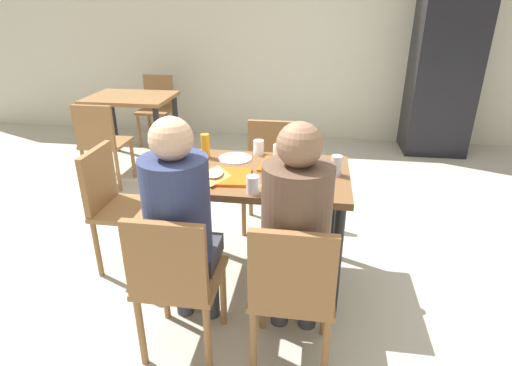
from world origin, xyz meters
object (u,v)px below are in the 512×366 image
at_px(plastic_cup_c, 187,157).
at_px(foil_bundle, 179,161).
at_px(chair_far_side, 270,167).
at_px(person_in_brown_jacket, 296,227).
at_px(paper_plate_near_edge, 281,186).
at_px(person_in_red, 180,218).
at_px(main_table, 256,188).
at_px(chair_left_end, 115,200).
at_px(drink_fridge, 443,72).
at_px(plastic_cup_a, 259,147).
at_px(tray_red_far, 290,166).
at_px(tray_red_near, 220,177).
at_px(pizza_slice_a, 215,174).
at_px(background_chair_far, 157,104).
at_px(plastic_cup_d, 278,152).
at_px(condiment_bottle, 205,146).
at_px(pizza_slice_b, 290,162).
at_px(soda_can, 336,166).
at_px(background_chair_near, 101,139).
at_px(chair_near_left, 175,277).
at_px(plastic_cup_b, 253,185).
at_px(background_table, 132,108).
at_px(paper_plate_center, 235,158).
at_px(chair_near_right, 292,288).

distance_m(plastic_cup_c, foil_bundle, 0.08).
relative_size(chair_far_side, person_in_brown_jacket, 0.67).
xyz_separation_m(paper_plate_near_edge, foil_bundle, (-0.65, 0.18, 0.05)).
bearing_deg(person_in_red, main_table, 65.02).
distance_m(chair_left_end, drink_fridge, 3.96).
relative_size(main_table, plastic_cup_a, 11.27).
distance_m(main_table, tray_red_far, 0.25).
height_order(person_in_red, tray_red_near, person_in_red).
height_order(pizza_slice_a, background_chair_far, background_chair_far).
bearing_deg(drink_fridge, background_chair_far, -177.22).
bearing_deg(person_in_brown_jacket, plastic_cup_a, 108.78).
bearing_deg(plastic_cup_d, person_in_brown_jacket, -78.61).
height_order(person_in_red, tray_red_far, person_in_red).
bearing_deg(condiment_bottle, pizza_slice_b, -7.65).
xyz_separation_m(person_in_brown_jacket, paper_plate_near_edge, (-0.11, 0.41, 0.02)).
height_order(pizza_slice_a, soda_can, soda_can).
bearing_deg(chair_far_side, soda_can, -56.61).
xyz_separation_m(tray_red_near, background_chair_near, (-1.48, 1.34, -0.27)).
height_order(plastic_cup_a, foil_bundle, same).
relative_size(chair_near_left, soda_can, 6.91).
relative_size(main_table, plastic_cup_b, 11.27).
height_order(soda_can, drink_fridge, drink_fridge).
xyz_separation_m(person_in_brown_jacket, tray_red_far, (-0.08, 0.71, 0.02)).
bearing_deg(plastic_cup_c, background_table, 122.98).
xyz_separation_m(main_table, paper_plate_center, (-0.17, 0.20, 0.11)).
height_order(soda_can, foil_bundle, soda_can).
distance_m(chair_far_side, plastic_cup_a, 0.54).
distance_m(pizza_slice_a, foil_bundle, 0.28).
bearing_deg(person_in_red, tray_red_near, 79.98).
bearing_deg(soda_can, main_table, -177.84).
height_order(chair_near_left, paper_plate_center, chair_near_left).
bearing_deg(background_table, drink_fridge, 14.69).
distance_m(chair_far_side, soda_can, 0.93).
distance_m(chair_far_side, person_in_brown_jacket, 1.40).
distance_m(pizza_slice_b, background_chair_far, 3.19).
xyz_separation_m(plastic_cup_d, background_chair_far, (-1.79, 2.45, -0.31)).
xyz_separation_m(chair_far_side, pizza_slice_a, (-0.22, -0.87, 0.29)).
relative_size(pizza_slice_b, soda_can, 1.53).
xyz_separation_m(chair_near_right, person_in_brown_jacket, (-0.00, 0.14, 0.25)).
relative_size(paper_plate_near_edge, plastic_cup_b, 2.20).
relative_size(main_table, chair_near_right, 1.34).
xyz_separation_m(paper_plate_near_edge, drink_fridge, (1.59, 3.05, 0.19)).
height_order(paper_plate_center, drink_fridge, drink_fridge).
height_order(plastic_cup_d, soda_can, soda_can).
distance_m(chair_left_end, plastic_cup_a, 1.02).
height_order(plastic_cup_c, foil_bundle, same).
relative_size(condiment_bottle, foil_bundle, 1.60).
bearing_deg(chair_near_right, foil_bundle, 136.31).
height_order(chair_near_right, foil_bundle, foil_bundle).
bearing_deg(chair_near_left, pizza_slice_a, 84.70).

